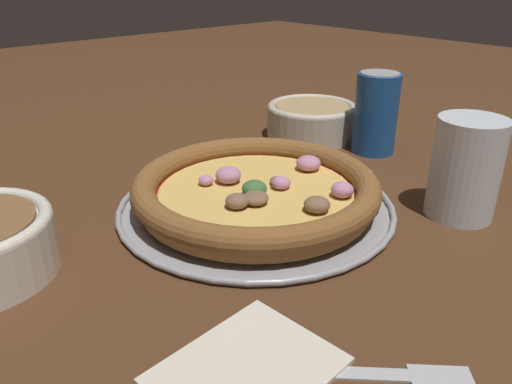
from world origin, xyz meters
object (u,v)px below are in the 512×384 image
fork (375,373)px  beverage_can (376,113)px  bowl_near (312,119)px  pizza (257,189)px  drinking_cup (466,168)px  pizza_tray (256,205)px  napkin (247,368)px

fork → beverage_can: size_ratio=1.02×
bowl_near → fork: (-0.37, -0.40, -0.03)m
pizza → bowl_near: size_ratio=1.96×
pizza → drinking_cup: size_ratio=2.51×
pizza_tray → drinking_cup: drinking_cup is taller
napkin → fork: 0.09m
pizza → beverage_can: bearing=5.8°
bowl_near → napkin: bearing=-142.5°
pizza → fork: pizza is taller
pizza → bowl_near: (0.25, 0.14, 0.00)m
bowl_near → pizza: bearing=-150.7°
pizza → bowl_near: 0.29m
pizza_tray → fork: (-0.12, -0.26, -0.00)m
pizza → drinking_cup: 0.24m
pizza_tray → pizza: (0.00, -0.00, 0.02)m
pizza_tray → bowl_near: 0.29m
bowl_near → beverage_can: beverage_can is taller
bowl_near → fork: 0.55m
pizza → beverage_can: beverage_can is taller
pizza_tray → napkin: bearing=-133.4°
bowl_near → beverage_can: 0.12m
drinking_cup → fork: (-0.28, -0.09, -0.06)m
pizza_tray → drinking_cup: (0.17, -0.17, 0.05)m
pizza → drinking_cup: (0.17, -0.17, 0.03)m
napkin → bowl_near: bearing=37.5°
pizza_tray → fork: size_ratio=2.63×
pizza_tray → pizza: 0.02m
drinking_cup → pizza: bearing=134.5°
pizza → beverage_can: (0.27, 0.03, 0.03)m
drinking_cup → napkin: bearing=-176.3°
pizza_tray → napkin: (-0.18, -0.19, -0.00)m
fork → pizza: bearing=110.9°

